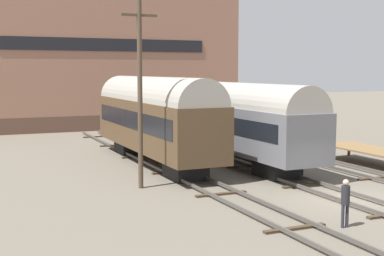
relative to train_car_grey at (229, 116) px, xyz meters
name	(u,v)px	position (x,y,z in m)	size (l,w,h in m)	color
ground_plane	(344,199)	(0.00, -11.33, -2.89)	(200.00, 200.00, 0.00)	#60594C
track_left	(253,207)	(-4.73, -11.33, -2.74)	(2.60, 60.00, 0.26)	#4C4742
track_middle	(344,196)	(0.00, -11.33, -2.74)	(2.60, 60.00, 0.26)	#4C4742
train_car_grey	(229,116)	(0.00, 0.00, 0.00)	(3.01, 17.62, 5.08)	black
train_car_brown	(154,115)	(-4.73, 0.93, 0.19)	(3.11, 15.26, 5.44)	black
person_worker	(345,198)	(-2.88, -14.84, -1.78)	(0.32, 0.32, 1.82)	#282833
utility_pole	(140,88)	(-7.71, -5.39, 2.08)	(1.80, 0.24, 9.61)	#473828
warehouse_building	(94,54)	(-2.49, 26.04, 4.66)	(28.68, 11.11, 15.08)	brown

